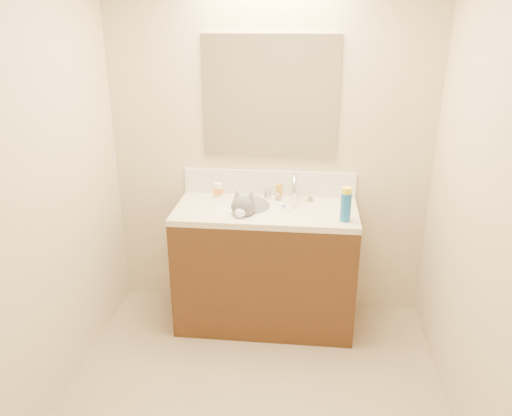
% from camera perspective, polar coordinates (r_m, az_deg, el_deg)
% --- Properties ---
extents(room_shell, '(2.24, 2.54, 2.52)m').
position_cam_1_polar(room_shell, '(2.16, -1.03, 6.06)').
color(room_shell, '#C5B492').
rests_on(room_shell, ground).
extents(vanity_cabinet, '(1.20, 0.55, 0.82)m').
position_cam_1_polar(vanity_cabinet, '(3.47, 1.08, -6.98)').
color(vanity_cabinet, '#412512').
rests_on(vanity_cabinet, ground).
extents(counter_slab, '(1.20, 0.55, 0.04)m').
position_cam_1_polar(counter_slab, '(3.29, 1.13, -0.37)').
color(counter_slab, beige).
rests_on(counter_slab, vanity_cabinet).
extents(basin, '(0.45, 0.36, 0.14)m').
position_cam_1_polar(basin, '(3.29, -1.00, -1.29)').
color(basin, white).
rests_on(basin, vanity_cabinet).
extents(faucet, '(0.28, 0.20, 0.21)m').
position_cam_1_polar(faucet, '(3.37, 4.40, 2.04)').
color(faucet, silver).
rests_on(faucet, counter_slab).
extents(cat, '(0.35, 0.43, 0.32)m').
position_cam_1_polar(cat, '(3.30, -0.77, -0.43)').
color(cat, '#575557').
rests_on(cat, basin).
extents(backsplash, '(1.20, 0.02, 0.18)m').
position_cam_1_polar(backsplash, '(3.50, 1.53, 2.89)').
color(backsplash, silver).
rests_on(backsplash, counter_slab).
extents(mirror, '(0.90, 0.02, 0.80)m').
position_cam_1_polar(mirror, '(3.36, 1.63, 12.49)').
color(mirror, white).
rests_on(mirror, room_shell).
extents(pill_bottle, '(0.07, 0.07, 0.10)m').
position_cam_1_polar(pill_bottle, '(3.48, -4.33, 2.04)').
color(pill_bottle, white).
rests_on(pill_bottle, counter_slab).
extents(pill_label, '(0.08, 0.08, 0.04)m').
position_cam_1_polar(pill_label, '(3.48, -4.32, 1.97)').
color(pill_label, orange).
rests_on(pill_label, pill_bottle).
extents(silver_jar, '(0.06, 0.06, 0.05)m').
position_cam_1_polar(silver_jar, '(3.46, 1.31, 1.58)').
color(silver_jar, '#B7B7BC').
rests_on(silver_jar, counter_slab).
extents(amber_bottle, '(0.04, 0.04, 0.11)m').
position_cam_1_polar(amber_bottle, '(3.44, 2.66, 1.92)').
color(amber_bottle, '#C38817').
rests_on(amber_bottle, counter_slab).
extents(toothbrush, '(0.08, 0.15, 0.01)m').
position_cam_1_polar(toothbrush, '(3.30, 3.25, 0.15)').
color(toothbrush, white).
rests_on(toothbrush, counter_slab).
extents(toothbrush_head, '(0.03, 0.04, 0.02)m').
position_cam_1_polar(toothbrush_head, '(3.30, 3.25, 0.20)').
color(toothbrush_head, '#6886DD').
rests_on(toothbrush_head, counter_slab).
extents(spray_can, '(0.07, 0.07, 0.18)m').
position_cam_1_polar(spray_can, '(3.10, 10.21, 0.10)').
color(spray_can, '#1961B0').
rests_on(spray_can, counter_slab).
extents(spray_cap, '(0.07, 0.07, 0.04)m').
position_cam_1_polar(spray_cap, '(3.07, 10.34, 1.99)').
color(spray_cap, yellow).
rests_on(spray_cap, spray_can).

